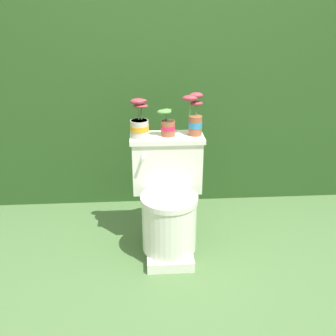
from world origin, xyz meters
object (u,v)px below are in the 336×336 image
Objects in this scene: toilet at (168,200)px; potted_plant_midleft at (168,125)px; potted_plant_middle at (195,116)px; potted_plant_left at (139,123)px.

potted_plant_midleft reaches higher than toilet.
potted_plant_left is at bearing -176.91° from potted_plant_middle.
potted_plant_middle is (0.17, 0.01, 0.05)m from potted_plant_midleft.
potted_plant_midleft is 0.64× the size of potted_plant_middle.
potted_plant_middle reaches higher than potted_plant_midleft.
potted_plant_midleft is 0.18m from potted_plant_middle.
potted_plant_left is (-0.17, 0.12, 0.49)m from toilet.
toilet is 0.48m from potted_plant_midleft.
potted_plant_left is at bearing -175.91° from potted_plant_midleft.
potted_plant_middle is at bearing 37.81° from toilet.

